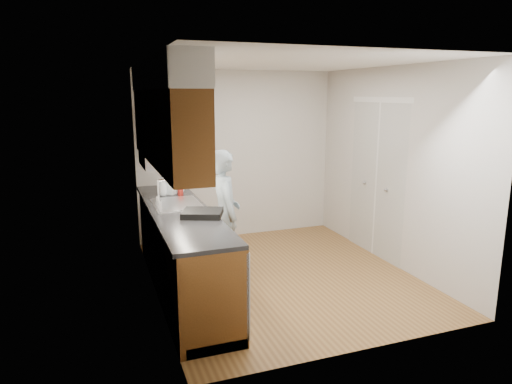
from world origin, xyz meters
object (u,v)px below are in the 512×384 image
Objects in this scene: soda_can at (180,190)px; dish_rack at (203,213)px; soap_bottle_c at (180,187)px; soap_bottle_a at (163,184)px; soap_bottle_b at (171,186)px; person at (225,206)px.

soda_can reaches higher than dish_rack.
soap_bottle_c is 1.16m from dish_rack.
soap_bottle_b is (0.11, 0.01, -0.03)m from soap_bottle_a.
soap_bottle_b is at bearing 6.31° from soap_bottle_a.
soap_bottle_a is 1.16m from dish_rack.
dish_rack is (0.23, -1.13, -0.10)m from soap_bottle_a.
dish_rack is at bearing -89.13° from soap_bottle_c.
person is at bearing -54.47° from soap_bottle_c.
soap_bottle_a is 0.69× the size of dish_rack.
soap_bottle_b is 1.36× the size of soap_bottle_c.
soap_bottle_a is 0.23m from soda_can.
soap_bottle_c is at bearing 84.89° from soda_can.
soda_can is at bearing 113.78° from dish_rack.
soda_can is (0.20, -0.08, -0.07)m from soap_bottle_a.
person reaches higher than soap_bottle_b.
soap_bottle_a is 0.22m from soap_bottle_c.
person is at bearing 77.33° from dish_rack.
person is 7.99× the size of soap_bottle_b.
soap_bottle_c is 0.11m from soda_can.
soap_bottle_c is at bearing 8.82° from soap_bottle_b.
soap_bottle_b is (-0.52, 0.57, 0.17)m from person.
soap_bottle_c is 0.40× the size of dish_rack.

